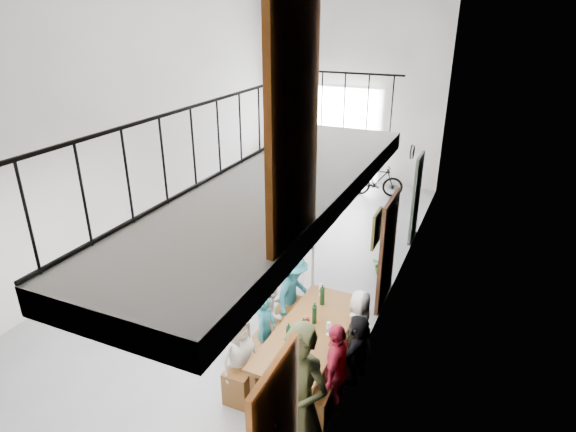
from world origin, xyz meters
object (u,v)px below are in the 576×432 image
at_px(tasting_table, 311,334).
at_px(bicycle_near, 335,169).
at_px(bench_inner, 269,345).
at_px(oak_barrel, 274,164).
at_px(side_bench, 182,220).
at_px(serving_counter, 310,162).
at_px(host_standing, 300,402).

distance_m(tasting_table, bicycle_near, 8.52).
relative_size(tasting_table, bicycle_near, 1.34).
xyz_separation_m(bench_inner, oak_barrel, (-3.66, 7.88, 0.17)).
bearing_deg(side_bench, oak_barrel, 85.58).
height_order(bench_inner, serving_counter, serving_counter).
bearing_deg(oak_barrel, serving_counter, 19.25).
height_order(tasting_table, host_standing, host_standing).
bearing_deg(tasting_table, oak_barrel, 120.63).
relative_size(oak_barrel, bicycle_near, 0.50).
bearing_deg(host_standing, tasting_table, 118.19).
xyz_separation_m(side_bench, oak_barrel, (0.34, 4.44, 0.22)).
height_order(tasting_table, side_bench, tasting_table).
distance_m(tasting_table, side_bench, 5.88).
height_order(bench_inner, bicycle_near, bicycle_near).
xyz_separation_m(oak_barrel, host_standing, (4.79, -9.42, 0.54)).
distance_m(bench_inner, oak_barrel, 8.69).
bearing_deg(serving_counter, bicycle_near, -19.92).
bearing_deg(bench_inner, oak_barrel, 114.82).
relative_size(oak_barrel, host_standing, 0.44).
height_order(side_bench, serving_counter, serving_counter).
distance_m(bench_inner, serving_counter, 8.65).
bearing_deg(bench_inner, host_standing, -53.77).
relative_size(host_standing, bicycle_near, 1.15).
bearing_deg(bicycle_near, serving_counter, 100.17).
height_order(oak_barrel, bicycle_near, bicycle_near).
height_order(tasting_table, bench_inner, tasting_table).
relative_size(side_bench, bicycle_near, 0.86).
relative_size(bench_inner, host_standing, 1.13).
xyz_separation_m(tasting_table, serving_counter, (-3.27, 8.32, -0.19)).
xyz_separation_m(bench_inner, bicycle_near, (-1.72, 8.10, 0.19)).
xyz_separation_m(serving_counter, bicycle_near, (0.86, -0.16, -0.08)).
relative_size(oak_barrel, serving_counter, 0.43).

